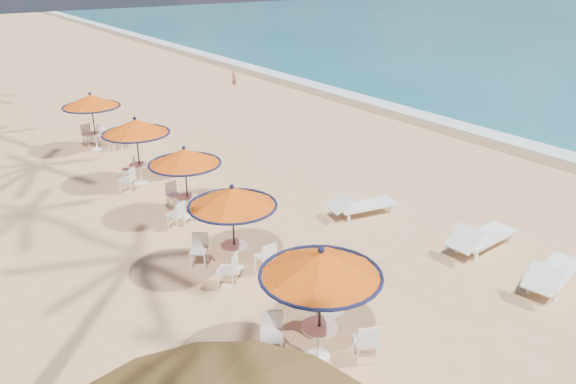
# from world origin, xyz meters

# --- Properties ---
(ground) EXTENTS (160.00, 160.00, 0.00)m
(ground) POSITION_xyz_m (0.00, 0.00, 0.00)
(ground) COLOR tan
(ground) RESTS_ON ground
(foam_strip) EXTENTS (1.20, 140.00, 0.04)m
(foam_strip) POSITION_xyz_m (9.30, 10.00, 0.00)
(foam_strip) COLOR white
(foam_strip) RESTS_ON ground
(wetsand_band) EXTENTS (1.40, 140.00, 0.02)m
(wetsand_band) POSITION_xyz_m (8.40, 10.00, 0.00)
(wetsand_band) COLOR olive
(wetsand_band) RESTS_ON ground
(station_0) EXTENTS (2.20, 2.20, 2.30)m
(station_0) POSITION_xyz_m (-5.35, -0.14, 1.68)
(station_0) COLOR black
(station_0) RESTS_ON ground
(station_1) EXTENTS (2.07, 2.07, 2.16)m
(station_1) POSITION_xyz_m (-5.08, 3.49, 1.58)
(station_1) COLOR black
(station_1) RESTS_ON ground
(station_2) EXTENTS (2.03, 2.05, 2.12)m
(station_2) POSITION_xyz_m (-4.67, 6.82, 1.55)
(station_2) COLOR black
(station_2) RESTS_ON ground
(station_3) EXTENTS (2.16, 2.16, 2.25)m
(station_3) POSITION_xyz_m (-4.87, 10.07, 1.71)
(station_3) COLOR black
(station_3) RESTS_ON ground
(station_4) EXTENTS (2.15, 2.15, 2.24)m
(station_4) POSITION_xyz_m (-4.85, 14.48, 1.64)
(station_4) COLOR black
(station_4) RESTS_ON ground
(lounger_near) EXTENTS (2.24, 1.12, 0.77)m
(lounger_near) POSITION_xyz_m (0.32, -1.28, 0.36)
(lounger_near) COLOR white
(lounger_near) RESTS_ON ground
(lounger_mid) EXTENTS (2.25, 0.84, 0.79)m
(lounger_mid) POSITION_xyz_m (0.46, 0.76, 0.37)
(lounger_mid) COLOR white
(lounger_mid) RESTS_ON ground
(lounger_far) EXTENTS (2.11, 1.02, 0.73)m
(lounger_far) POSITION_xyz_m (-0.62, 4.06, 0.34)
(lounger_far) COLOR white
(lounger_far) RESTS_ON ground
(person) EXTENTS (0.32, 0.40, 0.95)m
(person) POSITION_xyz_m (5.32, 21.62, 0.47)
(person) COLOR brown
(person) RESTS_ON ground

